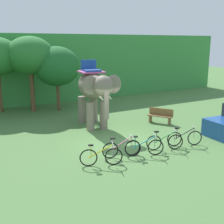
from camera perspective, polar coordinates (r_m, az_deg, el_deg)
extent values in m
plane|color=#4C753D|center=(14.23, 0.74, -6.09)|extent=(80.00, 80.00, 0.00)
cube|color=#3D8E42|center=(26.16, -14.94, 8.50)|extent=(36.00, 6.00, 5.40)
cylinder|color=brown|center=(21.57, -20.93, 3.47)|extent=(0.21, 0.21, 2.70)
cylinder|color=brown|center=(21.18, -15.26, 3.76)|extent=(0.33, 0.33, 2.73)
ellipsoid|color=#28702D|center=(20.92, -15.70, 10.59)|extent=(3.25, 3.25, 2.57)
cylinder|color=brown|center=(21.13, -10.44, 2.87)|extent=(0.24, 0.24, 1.91)
ellipsoid|color=#1E6028|center=(20.85, -10.69, 8.78)|extent=(3.12, 3.12, 2.73)
ellipsoid|color=gray|center=(16.72, -3.95, 5.14)|extent=(1.86, 3.09, 1.50)
cylinder|color=gray|center=(16.30, -1.65, -0.61)|extent=(0.44, 0.44, 1.60)
cylinder|color=gray|center=(16.07, -4.25, -0.85)|extent=(0.44, 0.44, 1.60)
cylinder|color=gray|center=(17.96, -3.52, 0.70)|extent=(0.44, 0.44, 1.60)
cylinder|color=gray|center=(17.76, -5.90, 0.50)|extent=(0.44, 0.44, 1.60)
ellipsoid|color=gray|center=(14.80, -1.72, 5.06)|extent=(1.17, 1.25, 1.10)
ellipsoid|color=gray|center=(15.14, 0.33, 5.45)|extent=(0.85, 0.30, 0.96)
ellipsoid|color=gray|center=(14.75, -4.20, 5.19)|extent=(0.85, 0.30, 0.96)
cylinder|color=gray|center=(14.54, -1.11, 1.31)|extent=(0.26, 0.26, 1.40)
cone|color=beige|center=(14.59, -0.37, 2.75)|extent=(0.21, 0.57, 0.21)
cone|color=beige|center=(14.45, -2.01, 2.64)|extent=(0.21, 0.57, 0.21)
cube|color=#BF4C8C|center=(16.72, -4.09, 7.83)|extent=(1.53, 1.50, 0.08)
cube|color=#1E4799|center=(16.71, -4.10, 8.14)|extent=(1.07, 1.23, 0.10)
cube|color=#1E4799|center=(17.17, -4.60, 9.21)|extent=(0.90, 0.25, 0.56)
cylinder|color=gray|center=(18.14, -5.23, 4.33)|extent=(0.08, 0.08, 0.90)
torus|color=black|center=(11.61, -4.60, -8.90)|extent=(0.67, 0.32, 0.71)
torus|color=black|center=(11.69, 0.35, -8.68)|extent=(0.67, 0.32, 0.71)
cylinder|color=yellow|center=(11.55, -2.25, -7.66)|extent=(0.91, 0.42, 0.54)
cylinder|color=yellow|center=(11.52, -4.13, -7.68)|extent=(0.03, 0.03, 0.52)
cube|color=black|center=(11.43, -4.15, -6.47)|extent=(0.22, 0.17, 0.06)
cylinder|color=#9E9EA3|center=(11.58, 0.11, -7.41)|extent=(0.03, 0.03, 0.55)
cylinder|color=#9E9EA3|center=(11.49, 0.11, -6.16)|extent=(0.23, 0.49, 0.03)
torus|color=black|center=(12.32, -0.34, -7.50)|extent=(0.71, 0.19, 0.71)
torus|color=black|center=(12.65, 4.00, -6.96)|extent=(0.71, 0.19, 0.71)
cylinder|color=pink|center=(12.38, 1.76, -6.16)|extent=(0.96, 0.24, 0.54)
cylinder|color=pink|center=(12.26, 0.11, -6.31)|extent=(0.03, 0.03, 0.52)
cube|color=black|center=(12.17, 0.11, -5.16)|extent=(0.22, 0.14, 0.06)
cylinder|color=#9E9EA3|center=(12.54, 3.81, -5.79)|extent=(0.03, 0.03, 0.55)
cylinder|color=#9E9EA3|center=(12.45, 3.83, -4.62)|extent=(0.14, 0.52, 0.03)
torus|color=black|center=(12.59, 4.07, -7.07)|extent=(0.67, 0.33, 0.71)
torus|color=black|center=(12.81, 8.50, -6.82)|extent=(0.67, 0.33, 0.71)
cylinder|color=teal|center=(12.60, 6.22, -5.89)|extent=(0.91, 0.43, 0.54)
cylinder|color=teal|center=(12.52, 4.54, -5.93)|extent=(0.03, 0.03, 0.52)
cube|color=black|center=(12.44, 4.56, -4.80)|extent=(0.22, 0.17, 0.06)
cylinder|color=#9E9EA3|center=(12.70, 8.33, -5.65)|extent=(0.03, 0.03, 0.55)
cylinder|color=#9E9EA3|center=(12.62, 8.37, -4.49)|extent=(0.24, 0.49, 0.03)
torus|color=black|center=(13.34, 8.18, -5.97)|extent=(0.67, 0.32, 0.71)
torus|color=black|center=(13.63, 12.26, -5.72)|extent=(0.67, 0.32, 0.71)
cylinder|color=green|center=(13.39, 10.18, -4.84)|extent=(0.91, 0.42, 0.54)
cylinder|color=green|center=(13.28, 8.63, -4.89)|extent=(0.03, 0.03, 0.52)
cube|color=black|center=(13.21, 8.67, -3.82)|extent=(0.22, 0.17, 0.06)
cylinder|color=#9E9EA3|center=(13.53, 12.12, -4.61)|extent=(0.03, 0.03, 0.55)
cylinder|color=#9E9EA3|center=(13.45, 12.17, -3.52)|extent=(0.23, 0.49, 0.03)
torus|color=black|center=(14.03, 12.07, -5.16)|extent=(0.68, 0.31, 0.71)
torus|color=black|center=(14.39, 15.83, -4.90)|extent=(0.68, 0.31, 0.71)
cylinder|color=black|center=(14.12, 13.94, -4.07)|extent=(0.92, 0.40, 0.54)
cylinder|color=black|center=(13.98, 12.51, -4.13)|extent=(0.03, 0.03, 0.52)
cube|color=black|center=(13.91, 12.56, -3.10)|extent=(0.22, 0.17, 0.06)
cylinder|color=#9E9EA3|center=(14.29, 15.71, -3.84)|extent=(0.03, 0.03, 0.55)
cylinder|color=#9E9EA3|center=(14.22, 15.78, -2.80)|extent=(0.22, 0.49, 0.03)
cylinder|color=black|center=(16.62, 18.87, -2.78)|extent=(0.65, 0.22, 0.64)
cube|color=brown|center=(17.76, 9.34, -0.77)|extent=(1.11, 1.49, 0.06)
cube|color=brown|center=(17.86, 9.57, 0.10)|extent=(0.82, 1.32, 0.40)
cube|color=brown|center=(17.63, 11.15, -1.71)|extent=(0.35, 0.25, 0.45)
cube|color=brown|center=(18.01, 7.52, -1.24)|extent=(0.35, 0.25, 0.45)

